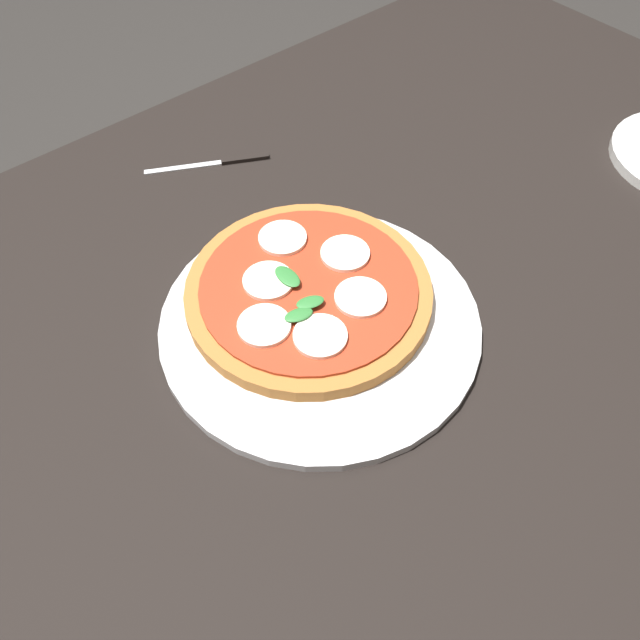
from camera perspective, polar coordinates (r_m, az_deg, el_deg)
name	(u,v)px	position (r m, az deg, el deg)	size (l,w,h in m)	color
ground_plane	(354,540)	(1.40, 3.02, -18.67)	(6.00, 6.00, 0.00)	#2D2B28
dining_table	(376,356)	(0.82, 4.89, -3.12)	(1.54, 1.05, 0.73)	black
serving_tray	(320,322)	(0.73, 0.00, -0.19)	(0.36, 0.36, 0.01)	silver
pizza	(308,291)	(0.74, -1.02, 2.53)	(0.28, 0.28, 0.03)	#B27033
knife	(223,162)	(0.96, -8.44, 13.53)	(0.16, 0.09, 0.01)	black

